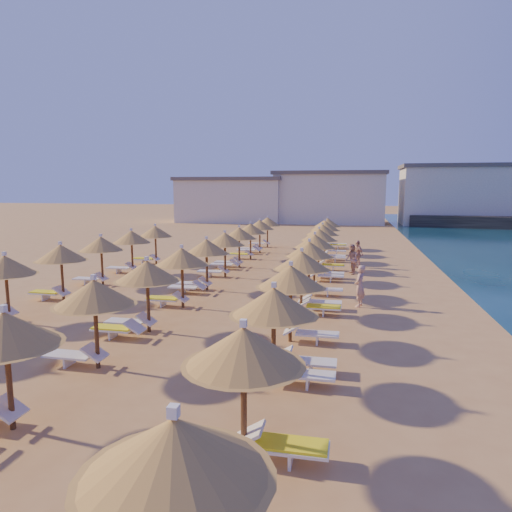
% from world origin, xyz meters
% --- Properties ---
extents(ground, '(220.00, 220.00, 0.00)m').
position_xyz_m(ground, '(0.00, 0.00, 0.00)').
color(ground, tan).
rests_on(ground, ground).
extents(hotel_blocks, '(47.13, 9.34, 8.10)m').
position_xyz_m(hotel_blocks, '(3.61, 45.61, 3.70)').
color(hotel_blocks, white).
rests_on(hotel_blocks, ground).
extents(parasol_row_east, '(2.31, 35.85, 2.70)m').
position_xyz_m(parasol_row_east, '(2.59, 0.78, 2.14)').
color(parasol_row_east, brown).
rests_on(parasol_row_east, ground).
extents(parasol_row_west, '(2.31, 35.85, 2.70)m').
position_xyz_m(parasol_row_west, '(-2.43, 0.78, 2.14)').
color(parasol_row_west, brown).
rests_on(parasol_row_west, ground).
extents(parasol_row_inland, '(2.31, 19.08, 2.70)m').
position_xyz_m(parasol_row_inland, '(-8.11, -0.90, 2.14)').
color(parasol_row_inland, brown).
rests_on(parasol_row_inland, ground).
extents(loungers, '(13.90, 35.05, 0.66)m').
position_xyz_m(loungers, '(-1.26, 0.49, 0.34)').
color(loungers, white).
rests_on(loungers, ground).
extents(beachgoer_a, '(0.57, 0.74, 1.79)m').
position_xyz_m(beachgoer_a, '(4.91, -0.87, 0.89)').
color(beachgoer_a, tan).
rests_on(beachgoer_a, ground).
extents(beachgoer_b, '(0.87, 1.00, 1.77)m').
position_xyz_m(beachgoer_b, '(4.56, 6.62, 0.89)').
color(beachgoer_b, tan).
rests_on(beachgoer_b, ground).
extents(beachgoer_c, '(0.96, 1.07, 1.74)m').
position_xyz_m(beachgoer_c, '(4.93, 8.95, 0.87)').
color(beachgoer_c, tan).
rests_on(beachgoer_c, ground).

